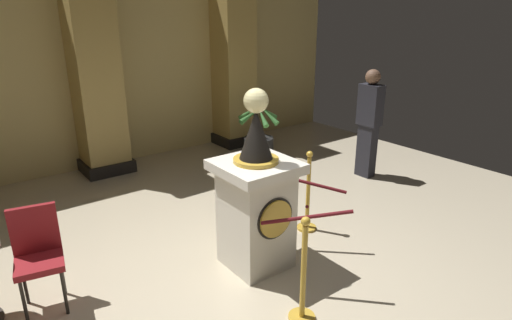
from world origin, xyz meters
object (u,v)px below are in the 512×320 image
stanchion_near (303,285)px  cafe_chair_red (38,250)px  potted_palm_right (259,142)px  bystander_guest (369,121)px  stanchion_far (308,203)px  pedestal_clock (256,201)px

stanchion_near → cafe_chair_red: bearing=137.6°
stanchion_near → potted_palm_right: bearing=57.5°
stanchion_near → bystander_guest: size_ratio=0.58×
stanchion_far → bystander_guest: bearing=20.4°
bystander_guest → cafe_chair_red: 4.99m
potted_palm_right → stanchion_far: bearing=-114.8°
stanchion_near → stanchion_far: bearing=44.9°
cafe_chair_red → pedestal_clock: bearing=-18.1°
bystander_guest → potted_palm_right: bearing=118.2°
pedestal_clock → potted_palm_right: bearing=51.9°
potted_palm_right → cafe_chair_red: (-4.06, -2.04, 0.25)m
pedestal_clock → stanchion_far: 1.06m
stanchion_near → stanchion_far: stanchion_far is taller
bystander_guest → stanchion_far: bearing=-159.6°
stanchion_near → stanchion_far: size_ratio=0.98×
cafe_chair_red → stanchion_far: bearing=-8.0°
stanchion_far → potted_palm_right: size_ratio=1.00×
potted_palm_right → cafe_chair_red: bearing=-153.4°
cafe_chair_red → bystander_guest: bearing=4.0°
pedestal_clock → stanchion_far: (0.97, 0.23, -0.38)m
pedestal_clock → bystander_guest: size_ratio=1.09×
stanchion_far → cafe_chair_red: (-2.93, 0.41, 0.22)m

